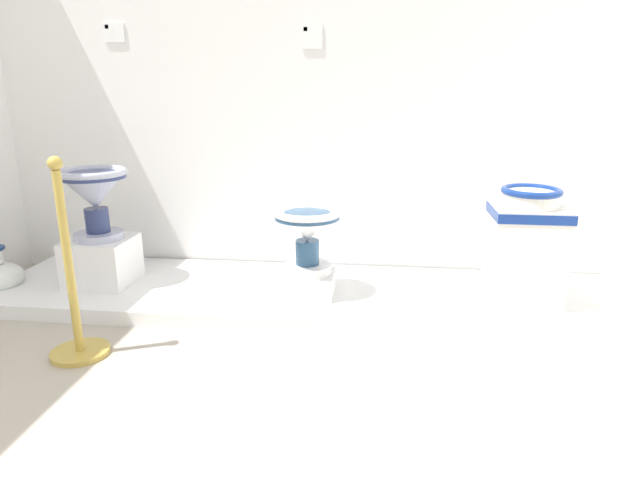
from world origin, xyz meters
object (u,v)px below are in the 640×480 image
antique_toilet_pale_glazed (527,231)px  info_placard_second (312,36)px  plinth_block_broad_patterned (308,283)px  info_placard_first (114,32)px  antique_toilet_broad_patterned (307,229)px  plinth_block_pale_glazed (521,288)px  stanchion_post_near_left (74,304)px  plinth_block_central_ornate (102,261)px  antique_toilet_central_ornate (94,191)px

antique_toilet_pale_glazed → info_placard_second: bearing=156.7°
antique_toilet_pale_glazed → plinth_block_broad_patterned: bearing=-179.2°
info_placard_first → info_placard_second: size_ratio=0.96×
antique_toilet_broad_patterned → info_placard_second: 1.20m
plinth_block_pale_glazed → stanchion_post_near_left: bearing=-161.9°
antique_toilet_broad_patterned → antique_toilet_pale_glazed: antique_toilet_pale_glazed is taller
plinth_block_central_ornate → antique_toilet_pale_glazed: (2.46, -0.02, 0.27)m
stanchion_post_near_left → info_placard_first: bearing=103.2°
antique_toilet_broad_patterned → info_placard_first: size_ratio=2.81×
plinth_block_central_ornate → stanchion_post_near_left: stanchion_post_near_left is taller
antique_toilet_broad_patterned → info_placard_second: size_ratio=2.69×
antique_toilet_broad_patterned → plinth_block_pale_glazed: 1.23m
info_placard_first → stanchion_post_near_left: size_ratio=0.14×
plinth_block_central_ornate → info_placard_second: 1.87m
plinth_block_central_ornate → plinth_block_pale_glazed: size_ratio=0.95×
plinth_block_central_ornate → info_placard_second: bearing=22.7°
info_placard_second → stanchion_post_near_left: (-0.97, -1.25, -1.27)m
plinth_block_broad_patterned → info_placard_first: size_ratio=2.26×
info_placard_first → plinth_block_central_ornate: bearing=-86.1°
antique_toilet_central_ornate → info_placard_first: info_placard_first is taller
antique_toilet_central_ornate → stanchion_post_near_left: (0.26, -0.74, -0.39)m
antique_toilet_central_ornate → antique_toilet_pale_glazed: 2.47m
antique_toilet_broad_patterned → info_placard_first: info_placard_first is taller
antique_toilet_pale_glazed → stanchion_post_near_left: (-2.20, -0.72, -0.23)m
antique_toilet_central_ornate → plinth_block_pale_glazed: antique_toilet_central_ornate is taller
plinth_block_pale_glazed → antique_toilet_pale_glazed: (0.00, 0.00, 0.33)m
antique_toilet_broad_patterned → info_placard_second: bearing=94.2°
info_placard_second → antique_toilet_broad_patterned: bearing=-85.8°
info_placard_second → plinth_block_broad_patterned: bearing=-85.8°
stanchion_post_near_left → info_placard_second: bearing=52.4°
antique_toilet_central_ornate → info_placard_second: info_placard_second is taller
antique_toilet_central_ornate → info_placard_second: size_ratio=2.96×
stanchion_post_near_left → plinth_block_broad_patterned: bearing=35.0°
antique_toilet_broad_patterned → stanchion_post_near_left: size_ratio=0.40×
antique_toilet_central_ornate → info_placard_first: 1.05m
plinth_block_pale_glazed → info_placard_second: 1.92m
plinth_block_broad_patterned → stanchion_post_near_left: (-1.01, -0.70, 0.12)m
plinth_block_pale_glazed → plinth_block_central_ornate: bearing=179.5°
antique_toilet_pale_glazed → info_placard_second: info_placard_second is taller
plinth_block_central_ornate → info_placard_first: 1.44m
antique_toilet_central_ornate → stanchion_post_near_left: size_ratio=0.44×
info_placard_first → stanchion_post_near_left: info_placard_first is taller
plinth_block_pale_glazed → info_placard_first: (-2.50, 0.53, 1.41)m
antique_toilet_pale_glazed → plinth_block_central_ornate: bearing=179.5°
plinth_block_broad_patterned → stanchion_post_near_left: stanchion_post_near_left is taller
plinth_block_pale_glazed → info_placard_second: bearing=156.7°
antique_toilet_central_ornate → info_placard_first: (-0.04, 0.51, 0.92)m
plinth_block_central_ornate → plinth_block_pale_glazed: bearing=-0.5°
plinth_block_central_ornate → antique_toilet_broad_patterned: antique_toilet_broad_patterned is taller
plinth_block_broad_patterned → info_placard_second: (-0.04, 0.55, 1.39)m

